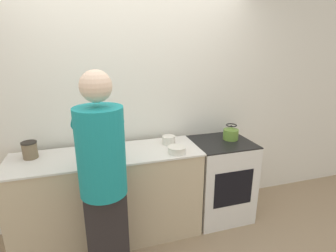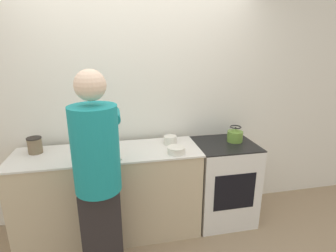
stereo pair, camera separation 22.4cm
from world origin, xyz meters
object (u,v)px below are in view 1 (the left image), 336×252
(oven, at_px, (220,179))
(person, at_px, (103,176))
(bowl_prep, at_px, (177,150))
(canister_jar, at_px, (30,150))
(kettle, at_px, (231,133))
(knife, at_px, (100,157))
(cutting_board, at_px, (102,158))

(oven, height_order, person, person)
(bowl_prep, bearing_deg, canister_jar, 167.93)
(kettle, relative_size, bowl_prep, 1.01)
(kettle, height_order, canister_jar, same)
(oven, height_order, kettle, kettle)
(oven, xyz_separation_m, person, (-1.30, -0.51, 0.50))
(kettle, distance_m, canister_jar, 2.03)
(kettle, bearing_deg, bowl_prep, -162.22)
(knife, distance_m, bowl_prep, 0.71)
(oven, xyz_separation_m, bowl_prep, (-0.59, -0.19, 0.50))
(knife, bearing_deg, kettle, 1.84)
(person, distance_m, cutting_board, 0.39)
(cutting_board, distance_m, kettle, 1.42)
(cutting_board, relative_size, knife, 1.72)
(knife, bearing_deg, person, -95.02)
(cutting_board, bearing_deg, kettle, 6.53)
(person, distance_m, kettle, 1.53)
(cutting_board, relative_size, canister_jar, 2.37)
(bowl_prep, bearing_deg, person, -155.62)
(cutting_board, distance_m, canister_jar, 0.66)
(cutting_board, distance_m, knife, 0.02)
(oven, relative_size, bowl_prep, 5.38)
(oven, distance_m, person, 1.48)
(person, height_order, kettle, person)
(person, height_order, knife, person)
(canister_jar, bearing_deg, oven, -2.79)
(bowl_prep, height_order, canister_jar, canister_jar)
(knife, bearing_deg, oven, 0.74)
(kettle, xyz_separation_m, bowl_prep, (-0.71, -0.23, -0.02))
(oven, relative_size, knife, 4.24)
(cutting_board, height_order, bowl_prep, bowl_prep)
(bowl_prep, xyz_separation_m, canister_jar, (-1.32, 0.28, 0.05))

